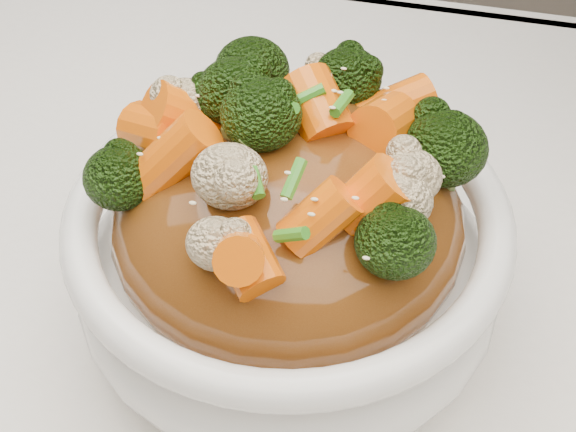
% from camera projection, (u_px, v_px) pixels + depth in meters
% --- Properties ---
extents(tablecloth, '(1.20, 0.80, 0.04)m').
position_uv_depth(tablecloth, '(241.00, 347.00, 0.49)').
color(tablecloth, white).
rests_on(tablecloth, dining_table).
extents(bowl, '(0.28, 0.28, 0.09)m').
position_uv_depth(bowl, '(288.00, 261.00, 0.45)').
color(bowl, white).
rests_on(bowl, tablecloth).
extents(sauce_base, '(0.23, 0.23, 0.10)m').
position_uv_depth(sauce_base, '(288.00, 220.00, 0.43)').
color(sauce_base, '#5E3110').
rests_on(sauce_base, bowl).
extents(carrots, '(0.23, 0.23, 0.06)m').
position_uv_depth(carrots, '(288.00, 119.00, 0.38)').
color(carrots, '#ED6207').
rests_on(carrots, sauce_base).
extents(broccoli, '(0.23, 0.23, 0.05)m').
position_uv_depth(broccoli, '(288.00, 121.00, 0.38)').
color(broccoli, black).
rests_on(broccoli, sauce_base).
extents(cauliflower, '(0.23, 0.23, 0.04)m').
position_uv_depth(cauliflower, '(288.00, 124.00, 0.38)').
color(cauliflower, beige).
rests_on(cauliflower, sauce_base).
extents(scallions, '(0.17, 0.17, 0.02)m').
position_uv_depth(scallions, '(288.00, 117.00, 0.38)').
color(scallions, '#307F1D').
rests_on(scallions, sauce_base).
extents(sesame_seeds, '(0.20, 0.20, 0.01)m').
position_uv_depth(sesame_seeds, '(288.00, 117.00, 0.38)').
color(sesame_seeds, beige).
rests_on(sesame_seeds, sauce_base).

